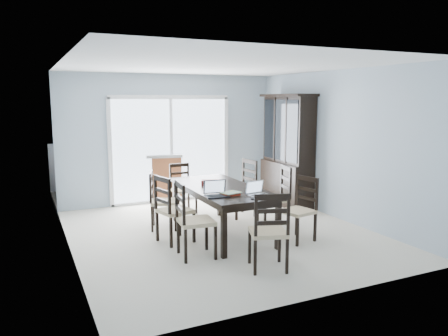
# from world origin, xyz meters

# --- Properties ---
(floor) EXTENTS (5.00, 5.00, 0.00)m
(floor) POSITION_xyz_m (0.00, 0.00, 0.00)
(floor) COLOR silver
(floor) RESTS_ON ground
(ceiling) EXTENTS (5.00, 5.00, 0.00)m
(ceiling) POSITION_xyz_m (0.00, 0.00, 2.60)
(ceiling) COLOR white
(ceiling) RESTS_ON back_wall
(back_wall) EXTENTS (4.50, 0.02, 2.60)m
(back_wall) POSITION_xyz_m (0.00, 2.50, 1.30)
(back_wall) COLOR #A0B2C0
(back_wall) RESTS_ON floor
(wall_left) EXTENTS (0.02, 5.00, 2.60)m
(wall_left) POSITION_xyz_m (-2.25, 0.00, 1.30)
(wall_left) COLOR #A0B2C0
(wall_left) RESTS_ON floor
(wall_right) EXTENTS (0.02, 5.00, 2.60)m
(wall_right) POSITION_xyz_m (2.25, 0.00, 1.30)
(wall_right) COLOR #A0B2C0
(wall_right) RESTS_ON floor
(balcony) EXTENTS (4.50, 2.00, 0.10)m
(balcony) POSITION_xyz_m (0.00, 3.50, -0.05)
(balcony) COLOR gray
(balcony) RESTS_ON ground
(railing) EXTENTS (4.50, 0.06, 1.10)m
(railing) POSITION_xyz_m (0.00, 4.50, 0.55)
(railing) COLOR #99999E
(railing) RESTS_ON balcony
(dining_table) EXTENTS (1.00, 2.20, 0.75)m
(dining_table) POSITION_xyz_m (0.00, 0.00, 0.67)
(dining_table) COLOR black
(dining_table) RESTS_ON floor
(china_hutch) EXTENTS (0.50, 1.38, 2.20)m
(china_hutch) POSITION_xyz_m (2.02, 1.25, 1.07)
(china_hutch) COLOR black
(china_hutch) RESTS_ON floor
(sliding_door) EXTENTS (2.52, 0.05, 2.18)m
(sliding_door) POSITION_xyz_m (0.00, 2.48, 1.09)
(sliding_door) COLOR silver
(sliding_door) RESTS_ON floor
(chair_left_near) EXTENTS (0.50, 0.49, 1.19)m
(chair_left_near) POSITION_xyz_m (-0.83, -0.78, 0.63)
(chair_left_near) COLOR black
(chair_left_near) RESTS_ON floor
(chair_left_mid) EXTENTS (0.54, 0.53, 1.16)m
(chair_left_mid) POSITION_xyz_m (-0.88, -0.10, 0.61)
(chair_left_mid) COLOR black
(chair_left_mid) RESTS_ON floor
(chair_left_far) EXTENTS (0.53, 0.53, 1.09)m
(chair_left_far) POSITION_xyz_m (-0.82, 0.68, 0.58)
(chair_left_far) COLOR black
(chair_left_far) RESTS_ON floor
(chair_right_near) EXTENTS (0.50, 0.49, 1.10)m
(chair_right_near) POSITION_xyz_m (0.97, -0.78, 0.58)
(chair_right_near) COLOR black
(chair_right_near) RESTS_ON floor
(chair_right_mid) EXTENTS (0.54, 0.53, 1.18)m
(chair_right_mid) POSITION_xyz_m (1.02, -0.06, 0.62)
(chair_right_mid) COLOR black
(chair_right_mid) RESTS_ON floor
(chair_right_far) EXTENTS (0.51, 0.49, 1.18)m
(chair_right_far) POSITION_xyz_m (0.84, 0.83, 0.62)
(chair_right_far) COLOR black
(chair_right_far) RESTS_ON floor
(chair_end_near) EXTENTS (0.55, 0.56, 1.15)m
(chair_end_near) POSITION_xyz_m (-0.11, -1.65, 0.61)
(chair_end_near) COLOR black
(chair_end_near) RESTS_ON floor
(chair_end_far) EXTENTS (0.41, 0.43, 1.05)m
(chair_end_far) POSITION_xyz_m (-0.11, 1.55, 0.55)
(chair_end_far) COLOR black
(chair_end_far) RESTS_ON floor
(laptop_dark) EXTENTS (0.35, 0.27, 0.22)m
(laptop_dark) POSITION_xyz_m (-0.34, -0.61, 0.80)
(laptop_dark) COLOR black
(laptop_dark) RESTS_ON dining_table
(laptop_silver) EXTENTS (0.33, 0.25, 0.21)m
(laptop_silver) POSITION_xyz_m (0.22, -0.82, 0.80)
(laptop_silver) COLOR silver
(laptop_silver) RESTS_ON dining_table
(book_stack) EXTENTS (0.30, 0.26, 0.04)m
(book_stack) POSITION_xyz_m (-0.13, -0.59, 0.77)
(book_stack) COLOR maroon
(book_stack) RESTS_ON dining_table
(cell_phone) EXTENTS (0.11, 0.08, 0.01)m
(cell_phone) POSITION_xyz_m (0.05, -0.97, 0.76)
(cell_phone) COLOR black
(cell_phone) RESTS_ON dining_table
(game_box) EXTENTS (0.32, 0.25, 0.07)m
(game_box) POSITION_xyz_m (-0.08, 0.24, 0.79)
(game_box) COLOR #4B130F
(game_box) RESTS_ON dining_table
(hot_tub) EXTENTS (2.22, 2.07, 0.98)m
(hot_tub) POSITION_xyz_m (-0.53, 3.34, 0.49)
(hot_tub) COLOR brown
(hot_tub) RESTS_ON balcony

